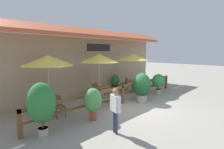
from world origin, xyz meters
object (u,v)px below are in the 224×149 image
at_px(chair_near_wallside, 43,100).
at_px(potted_plant_tall_tropical, 116,82).
at_px(chair_far_streetside, 141,86).
at_px(patio_umbrella_middle, 99,58).
at_px(patio_umbrella_near, 48,61).
at_px(chair_far_wallside, 125,83).
at_px(potted_plant_broad_leaf, 42,104).
at_px(chair_middle_wallside, 93,89).
at_px(potted_plant_corner_fern, 93,101).
at_px(dining_table_near, 50,100).
at_px(dining_table_middle, 100,89).
at_px(chair_middle_streetside, 108,93).
at_px(potted_plant_entrance_palm, 158,81).
at_px(patio_umbrella_far, 133,57).
at_px(chair_near_streetside, 58,105).
at_px(dining_table_far, 132,83).
at_px(potted_plant_small_flowering, 142,86).
at_px(pedestrian, 115,105).

relative_size(chair_near_wallside, potted_plant_tall_tropical, 0.80).
bearing_deg(chair_far_streetside, patio_umbrella_middle, 151.35).
relative_size(patio_umbrella_near, chair_far_wallside, 3.02).
height_order(patio_umbrella_middle, potted_plant_broad_leaf, patio_umbrella_middle).
height_order(chair_middle_wallside, potted_plant_corner_fern, potted_plant_corner_fern).
distance_m(dining_table_near, dining_table_middle, 3.04).
height_order(patio_umbrella_near, dining_table_near, patio_umbrella_near).
xyz_separation_m(patio_umbrella_middle, potted_plant_broad_leaf, (-4.25, -1.79, -1.28)).
height_order(chair_near_wallside, chair_middle_wallside, same).
xyz_separation_m(chair_middle_streetside, potted_plant_entrance_palm, (3.56, -1.11, 0.31)).
relative_size(dining_table_middle, potted_plant_tall_tropical, 0.78).
height_order(chair_middle_wallside, chair_far_streetside, same).
bearing_deg(patio_umbrella_near, potted_plant_corner_fern, -68.29).
height_order(dining_table_middle, potted_plant_tall_tropical, potted_plant_tall_tropical).
relative_size(dining_table_near, patio_umbrella_far, 0.32).
height_order(dining_table_near, chair_near_streetside, chair_near_streetside).
relative_size(chair_near_wallside, chair_far_wallside, 1.00).
height_order(potted_plant_broad_leaf, potted_plant_tall_tropical, potted_plant_broad_leaf).
height_order(dining_table_near, dining_table_far, same).
relative_size(chair_near_streetside, potted_plant_small_flowering, 0.55).
xyz_separation_m(dining_table_near, dining_table_middle, (3.04, -0.01, 0.00)).
distance_m(chair_near_streetside, potted_plant_tall_tropical, 5.83).
bearing_deg(dining_table_middle, chair_middle_streetside, -88.86).
relative_size(patio_umbrella_near, potted_plant_small_flowering, 1.66).
bearing_deg(chair_middle_wallside, patio_umbrella_far, 158.92).
height_order(chair_near_streetside, patio_umbrella_middle, patio_umbrella_middle).
distance_m(potted_plant_tall_tropical, pedestrian, 6.78).
xyz_separation_m(potted_plant_entrance_palm, pedestrian, (-6.06, -1.65, 0.20)).
bearing_deg(chair_far_wallside, dining_table_far, 70.58).
relative_size(patio_umbrella_near, dining_table_middle, 3.10).
relative_size(chair_far_wallside, potted_plant_small_flowering, 0.55).
height_order(chair_near_streetside, pedestrian, pedestrian).
relative_size(chair_far_streetside, potted_plant_broad_leaf, 0.49).
bearing_deg(potted_plant_corner_fern, dining_table_far, 19.44).
distance_m(chair_far_wallside, potted_plant_entrance_palm, 2.43).
xyz_separation_m(dining_table_middle, chair_far_wallside, (2.98, 0.54, -0.10)).
bearing_deg(chair_near_streetside, chair_far_streetside, 2.51).
bearing_deg(patio_umbrella_far, dining_table_far, 0.00).
bearing_deg(chair_far_wallside, potted_plant_corner_fern, 12.19).
relative_size(patio_umbrella_middle, potted_plant_broad_leaf, 1.47).
distance_m(chair_middle_streetside, dining_table_far, 2.94).
xyz_separation_m(chair_near_streetside, dining_table_middle, (3.01, 0.64, 0.10)).
distance_m(chair_near_streetside, chair_far_wallside, 6.11).
height_order(potted_plant_entrance_palm, pedestrian, pedestrian).
distance_m(chair_near_wallside, dining_table_middle, 3.15).
xyz_separation_m(dining_table_far, pedestrian, (-5.39, -3.26, 0.41)).
distance_m(potted_plant_entrance_palm, potted_plant_broad_leaf, 7.82).
bearing_deg(chair_middle_wallside, potted_plant_entrance_palm, 140.43).
relative_size(potted_plant_small_flowering, potted_plant_broad_leaf, 0.88).
height_order(chair_middle_streetside, chair_middle_wallside, same).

